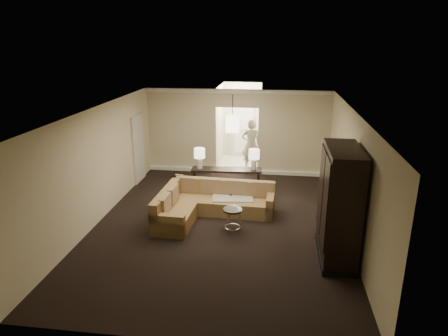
# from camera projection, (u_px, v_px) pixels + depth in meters

# --- Properties ---
(ground) EXTENTS (8.00, 8.00, 0.00)m
(ground) POSITION_uv_depth(u_px,v_px,m) (220.00, 224.00, 9.77)
(ground) COLOR black
(ground) RESTS_ON ground
(wall_back) EXTENTS (6.00, 0.04, 2.80)m
(wall_back) POSITION_uv_depth(u_px,v_px,m) (237.00, 132.00, 13.10)
(wall_back) COLOR beige
(wall_back) RESTS_ON ground
(wall_front) EXTENTS (6.00, 0.04, 2.80)m
(wall_front) POSITION_uv_depth(u_px,v_px,m) (179.00, 260.00, 5.57)
(wall_front) COLOR beige
(wall_front) RESTS_ON ground
(wall_left) EXTENTS (0.04, 8.00, 2.80)m
(wall_left) POSITION_uv_depth(u_px,v_px,m) (98.00, 165.00, 9.71)
(wall_left) COLOR beige
(wall_left) RESTS_ON ground
(wall_right) EXTENTS (0.04, 8.00, 2.80)m
(wall_right) POSITION_uv_depth(u_px,v_px,m) (352.00, 176.00, 8.96)
(wall_right) COLOR beige
(wall_right) RESTS_ON ground
(ceiling) EXTENTS (6.00, 8.00, 0.02)m
(ceiling) POSITION_uv_depth(u_px,v_px,m) (219.00, 111.00, 8.90)
(ceiling) COLOR white
(ceiling) RESTS_ON wall_back
(crown_molding) EXTENTS (6.00, 0.10, 0.12)m
(crown_molding) POSITION_uv_depth(u_px,v_px,m) (237.00, 91.00, 12.64)
(crown_molding) COLOR white
(crown_molding) RESTS_ON wall_back
(baseboard) EXTENTS (6.00, 0.10, 0.12)m
(baseboard) POSITION_uv_depth(u_px,v_px,m) (236.00, 171.00, 13.48)
(baseboard) COLOR white
(baseboard) RESTS_ON ground
(side_door) EXTENTS (0.05, 0.90, 2.10)m
(side_door) POSITION_uv_depth(u_px,v_px,m) (138.00, 149.00, 12.45)
(side_door) COLOR silver
(side_door) RESTS_ON ground
(foyer) EXTENTS (1.44, 2.02, 2.80)m
(foyer) POSITION_uv_depth(u_px,v_px,m) (241.00, 126.00, 14.40)
(foyer) COLOR white
(foyer) RESTS_ON ground
(sectional_sofa) EXTENTS (2.81, 2.21, 0.82)m
(sectional_sofa) POSITION_uv_depth(u_px,v_px,m) (207.00, 204.00, 10.15)
(sectional_sofa) COLOR brown
(sectional_sofa) RESTS_ON ground
(coffee_table) EXTENTS (1.16, 1.16, 0.44)m
(coffee_table) POSITION_uv_depth(u_px,v_px,m) (233.00, 201.00, 10.62)
(coffee_table) COLOR beige
(coffee_table) RESTS_ON ground
(console_table) EXTENTS (2.03, 0.58, 0.77)m
(console_table) POSITION_uv_depth(u_px,v_px,m) (227.00, 179.00, 11.52)
(console_table) COLOR black
(console_table) RESTS_ON ground
(armoire) EXTENTS (0.70, 1.63, 2.34)m
(armoire) POSITION_uv_depth(u_px,v_px,m) (339.00, 207.00, 8.02)
(armoire) COLOR black
(armoire) RESTS_ON ground
(drink_table) EXTENTS (0.45, 0.45, 0.56)m
(drink_table) POSITION_uv_depth(u_px,v_px,m) (233.00, 215.00, 9.32)
(drink_table) COLOR black
(drink_table) RESTS_ON ground
(table_lamp_left) EXTENTS (0.31, 0.31, 0.59)m
(table_lamp_left) POSITION_uv_depth(u_px,v_px,m) (200.00, 155.00, 11.35)
(table_lamp_left) COLOR silver
(table_lamp_left) RESTS_ON console_table
(table_lamp_right) EXTENTS (0.31, 0.31, 0.59)m
(table_lamp_right) POSITION_uv_depth(u_px,v_px,m) (254.00, 156.00, 11.25)
(table_lamp_right) COLOR silver
(table_lamp_right) RESTS_ON console_table
(pendant_light) EXTENTS (0.38, 0.38, 1.09)m
(pendant_light) POSITION_uv_depth(u_px,v_px,m) (233.00, 123.00, 11.71)
(pendant_light) COLOR black
(pendant_light) RESTS_ON ceiling
(person) EXTENTS (0.74, 0.51, 1.99)m
(person) POSITION_uv_depth(u_px,v_px,m) (251.00, 142.00, 13.46)
(person) COLOR #EEE5C9
(person) RESTS_ON ground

